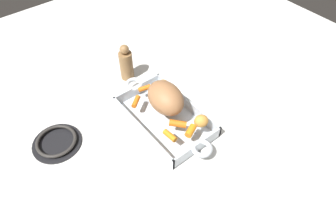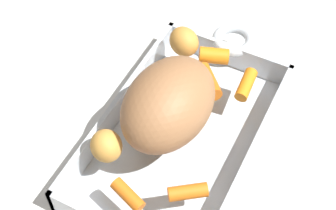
% 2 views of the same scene
% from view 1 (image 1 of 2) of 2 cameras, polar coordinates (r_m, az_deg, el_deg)
% --- Properties ---
extents(ground_plane, '(2.06, 2.06, 0.00)m').
position_cam_1_polar(ground_plane, '(1.07, -0.58, -2.96)').
color(ground_plane, silver).
extents(roasting_dish, '(0.43, 0.20, 0.05)m').
position_cam_1_polar(roasting_dish, '(1.05, -0.59, -2.42)').
color(roasting_dish, silver).
rests_on(roasting_dish, ground_plane).
extents(pork_roast, '(0.16, 0.12, 0.10)m').
position_cam_1_polar(pork_roast, '(1.01, -0.46, 1.35)').
color(pork_roast, '#A16C44').
rests_on(pork_roast, roasting_dish).
extents(baby_carrot_southwest, '(0.04, 0.05, 0.02)m').
position_cam_1_polar(baby_carrot_southwest, '(1.06, -6.00, 0.66)').
color(baby_carrot_southwest, orange).
rests_on(baby_carrot_southwest, roasting_dish).
extents(baby_carrot_long, '(0.03, 0.05, 0.02)m').
position_cam_1_polar(baby_carrot_long, '(1.10, -4.40, 3.16)').
color(baby_carrot_long, orange).
rests_on(baby_carrot_long, roasting_dish).
extents(baby_carrot_center_right, '(0.06, 0.06, 0.03)m').
position_cam_1_polar(baby_carrot_center_right, '(0.98, 1.85, -3.51)').
color(baby_carrot_center_right, orange).
rests_on(baby_carrot_center_right, roasting_dish).
extents(baby_carrot_northeast, '(0.04, 0.05, 0.03)m').
position_cam_1_polar(baby_carrot_northeast, '(0.97, 4.26, -4.83)').
color(baby_carrot_northeast, orange).
rests_on(baby_carrot_northeast, roasting_dish).
extents(baby_carrot_center_left, '(0.05, 0.02, 0.02)m').
position_cam_1_polar(baby_carrot_center_left, '(0.96, 0.37, -5.74)').
color(baby_carrot_center_left, orange).
rests_on(baby_carrot_center_left, roasting_dish).
extents(potato_corner, '(0.06, 0.06, 0.04)m').
position_cam_1_polar(potato_corner, '(0.98, 6.21, -2.99)').
color(potato_corner, gold).
rests_on(potato_corner, roasting_dish).
extents(potato_golden_small, '(0.06, 0.06, 0.04)m').
position_cam_1_polar(potato_golden_small, '(1.09, -0.89, 3.71)').
color(potato_golden_small, gold).
rests_on(potato_golden_small, roasting_dish).
extents(stove_burner_rear, '(0.16, 0.16, 0.02)m').
position_cam_1_polar(stove_burner_rear, '(1.06, -20.08, -6.49)').
color(stove_burner_rear, black).
rests_on(stove_burner_rear, ground_plane).
extents(pepper_mill, '(0.05, 0.05, 0.15)m').
position_cam_1_polar(pepper_mill, '(1.19, -7.83, 7.67)').
color(pepper_mill, olive).
rests_on(pepper_mill, ground_plane).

